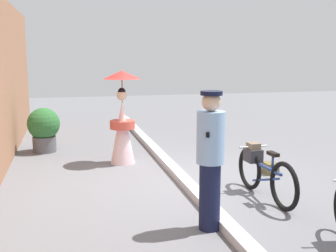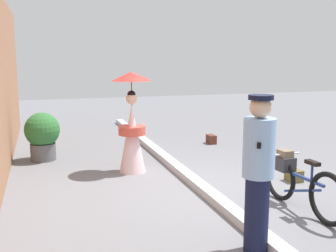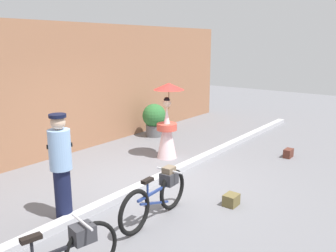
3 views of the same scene
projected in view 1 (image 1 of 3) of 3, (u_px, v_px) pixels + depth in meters
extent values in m
plane|color=slate|center=(181.00, 181.00, 7.20)|extent=(30.00, 30.00, 0.00)
cube|color=#B2B2B7|center=(181.00, 177.00, 7.19)|extent=(14.00, 0.20, 0.12)
torus|color=black|center=(250.00, 168.00, 6.72)|extent=(0.69, 0.11, 0.69)
torus|color=black|center=(284.00, 186.00, 5.78)|extent=(0.69, 0.11, 0.69)
cube|color=navy|center=(266.00, 168.00, 6.23)|extent=(0.84, 0.08, 0.04)
cube|color=navy|center=(265.00, 180.00, 6.26)|extent=(0.73, 0.07, 0.26)
cylinder|color=navy|center=(273.00, 163.00, 6.04)|extent=(0.03, 0.03, 0.28)
cube|color=black|center=(273.00, 154.00, 6.02)|extent=(0.22, 0.10, 0.05)
cylinder|color=silver|center=(253.00, 147.00, 6.57)|extent=(0.06, 0.48, 0.03)
cube|color=#333338|center=(253.00, 155.00, 6.59)|extent=(0.27, 0.23, 0.20)
cube|color=#72604C|center=(253.00, 147.00, 6.57)|extent=(0.21, 0.17, 0.14)
cylinder|color=#141938|center=(210.00, 196.00, 5.15)|extent=(0.26, 0.26, 0.84)
cylinder|color=#8CB2E0|center=(211.00, 137.00, 5.03)|extent=(0.34, 0.34, 0.63)
sphere|color=#D8B293|center=(211.00, 102.00, 4.96)|extent=(0.23, 0.23, 0.23)
cylinder|color=black|center=(211.00, 93.00, 4.94)|extent=(0.26, 0.26, 0.05)
cube|color=black|center=(211.00, 132.00, 5.02)|extent=(0.35, 0.23, 0.06)
cone|color=silver|center=(122.00, 132.00, 8.28)|extent=(0.48, 0.48, 1.25)
cylinder|color=#D14C3D|center=(122.00, 125.00, 8.25)|extent=(0.49, 0.49, 0.16)
sphere|color=beige|center=(122.00, 95.00, 8.16)|extent=(0.20, 0.20, 0.20)
sphere|color=black|center=(122.00, 92.00, 8.15)|extent=(0.15, 0.15, 0.15)
cylinder|color=olive|center=(122.00, 89.00, 8.20)|extent=(0.02, 0.02, 0.55)
cone|color=red|center=(122.00, 75.00, 8.15)|extent=(0.73, 0.73, 0.16)
cylinder|color=#59595B|center=(45.00, 144.00, 9.32)|extent=(0.51, 0.51, 0.35)
sphere|color=#2D6B33|center=(44.00, 124.00, 9.24)|extent=(0.70, 0.70, 0.70)
sphere|color=#2D6B33|center=(49.00, 126.00, 9.45)|extent=(0.39, 0.39, 0.39)
cube|color=#592D23|center=(206.00, 135.00, 10.67)|extent=(0.29, 0.17, 0.21)
cube|color=#47241C|center=(208.00, 133.00, 10.67)|extent=(0.25, 0.06, 0.08)
cube|color=brown|center=(270.00, 168.00, 7.62)|extent=(0.27, 0.22, 0.20)
cube|color=brown|center=(274.00, 165.00, 7.63)|extent=(0.23, 0.08, 0.07)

